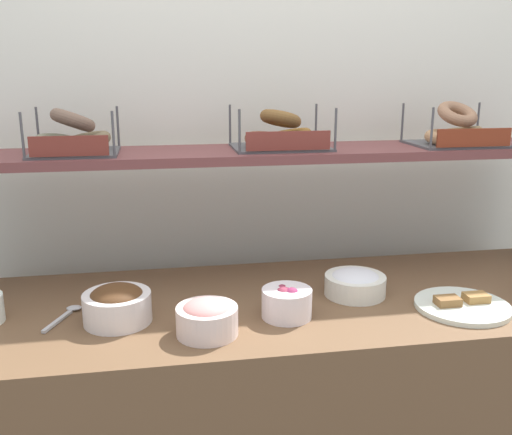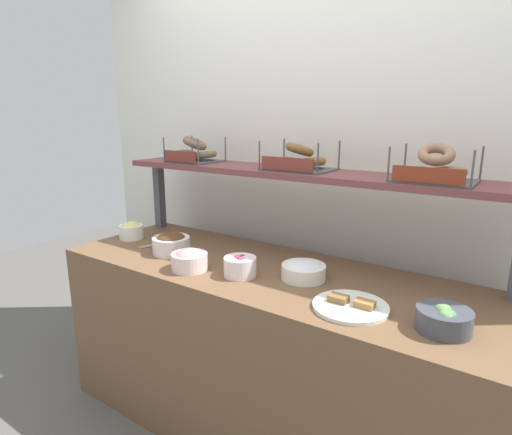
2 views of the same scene
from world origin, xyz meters
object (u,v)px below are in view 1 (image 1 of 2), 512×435
(bowl_lox_spread, at_px, (207,317))
(bagel_basket_poppy, at_px, (73,138))
(bowl_beet_salad, at_px, (287,302))
(bowl_chocolate_spread, at_px, (117,304))
(bagel_basket_cinnamon_raisin, at_px, (280,135))
(serving_plate_white, at_px, (462,305))
(bagel_basket_everything, at_px, (456,131))
(serving_spoon_near_plate, at_px, (67,314))
(bowl_cream_cheese, at_px, (356,283))

(bowl_lox_spread, height_order, bagel_basket_poppy, bagel_basket_poppy)
(bowl_beet_salad, xyz_separation_m, bowl_chocolate_spread, (-0.47, 0.05, 0.01))
(bowl_beet_salad, xyz_separation_m, bagel_basket_cinnamon_raisin, (0.06, 0.40, 0.43))
(bowl_beet_salad, relative_size, serving_plate_white, 0.52)
(bagel_basket_everything, bearing_deg, bagel_basket_poppy, 179.64)
(bowl_chocolate_spread, distance_m, serving_spoon_near_plate, 0.17)
(bowl_lox_spread, bearing_deg, bagel_basket_everything, 25.94)
(bowl_lox_spread, relative_size, serving_plate_white, 0.60)
(bowl_chocolate_spread, height_order, serving_plate_white, bowl_chocolate_spread)
(serving_plate_white, bearing_deg, bagel_basket_cinnamon_raisin, 137.39)
(bowl_beet_salad, xyz_separation_m, bagel_basket_poppy, (-0.60, 0.38, 0.43))
(serving_plate_white, height_order, bagel_basket_poppy, bagel_basket_poppy)
(bowl_beet_salad, xyz_separation_m, bagel_basket_everything, (0.68, 0.38, 0.43))
(bagel_basket_cinnamon_raisin, xyz_separation_m, bagel_basket_everything, (0.62, -0.02, 0.00))
(bowl_cream_cheese, xyz_separation_m, bagel_basket_cinnamon_raisin, (-0.19, 0.28, 0.44))
(bowl_lox_spread, relative_size, bagel_basket_cinnamon_raisin, 0.52)
(serving_spoon_near_plate, height_order, bagel_basket_poppy, bagel_basket_poppy)
(bowl_beet_salad, distance_m, bagel_basket_cinnamon_raisin, 0.59)
(bowl_beet_salad, distance_m, bagel_basket_everything, 0.89)
(bowl_cream_cheese, distance_m, bagel_basket_cinnamon_raisin, 0.55)
(bowl_lox_spread, distance_m, serving_plate_white, 0.76)
(bowl_beet_salad, distance_m, bowl_chocolate_spread, 0.48)
(bowl_lox_spread, bearing_deg, serving_spoon_near_plate, 154.47)
(bowl_lox_spread, xyz_separation_m, serving_plate_white, (0.76, 0.04, -0.04))
(bowl_cream_cheese, xyz_separation_m, serving_plate_white, (0.28, -0.15, -0.03))
(bowl_beet_salad, bearing_deg, bowl_cream_cheese, 25.75)
(bowl_beet_salad, relative_size, bagel_basket_poppy, 0.53)
(bowl_beet_salad, xyz_separation_m, bowl_cream_cheese, (0.25, 0.12, -0.01))
(bowl_beet_salad, distance_m, serving_plate_white, 0.53)
(bowl_lox_spread, distance_m, bagel_basket_poppy, 0.73)
(serving_plate_white, distance_m, bagel_basket_poppy, 1.29)
(serving_spoon_near_plate, bearing_deg, bowl_cream_cheese, 0.43)
(serving_plate_white, height_order, bagel_basket_cinnamon_raisin, bagel_basket_cinnamon_raisin)
(bowl_chocolate_spread, bearing_deg, bowl_beet_salad, -5.89)
(bagel_basket_poppy, bearing_deg, bowl_beet_salad, -32.47)
(bagel_basket_poppy, xyz_separation_m, bagel_basket_everything, (1.29, -0.01, -0.00))
(bowl_chocolate_spread, bearing_deg, bowl_lox_spread, -26.71)
(bowl_chocolate_spread, relative_size, serving_spoon_near_plate, 1.14)
(bowl_beet_salad, distance_m, bagel_basket_poppy, 0.84)
(bowl_lox_spread, xyz_separation_m, bowl_cream_cheese, (0.48, 0.19, -0.01))
(bowl_cream_cheese, distance_m, serving_spoon_near_plate, 0.87)
(bowl_cream_cheese, relative_size, serving_plate_white, 0.69)
(bagel_basket_poppy, bearing_deg, bagel_basket_everything, -0.36)
(bowl_cream_cheese, xyz_separation_m, bagel_basket_everything, (0.44, 0.26, 0.44))
(bagel_basket_poppy, distance_m, bagel_basket_everything, 1.29)
(bowl_chocolate_spread, relative_size, bagel_basket_cinnamon_raisin, 0.59)
(serving_plate_white, bearing_deg, serving_spoon_near_plate, 172.81)
(serving_spoon_near_plate, bearing_deg, bagel_basket_cinnamon_raisin, 22.51)
(serving_spoon_near_plate, bearing_deg, bagel_basket_poppy, 85.72)
(bowl_lox_spread, height_order, bowl_chocolate_spread, bowl_chocolate_spread)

